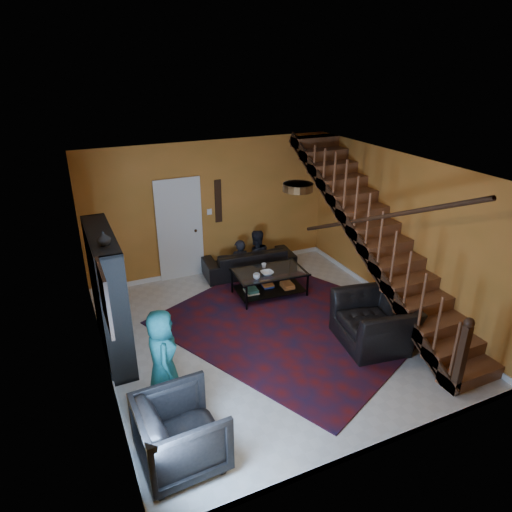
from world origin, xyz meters
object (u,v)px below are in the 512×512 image
at_px(armchair_left, 181,433).
at_px(coffee_table, 270,281).
at_px(bookshelf, 109,297).
at_px(sofa, 249,261).
at_px(armchair_right, 374,322).

distance_m(armchair_left, coffee_table, 4.15).
relative_size(bookshelf, sofa, 1.03).
bearing_deg(sofa, armchair_right, 108.49).
height_order(bookshelf, sofa, bookshelf).
relative_size(bookshelf, armchair_right, 1.67).
bearing_deg(armchair_right, bookshelf, -102.55).
distance_m(sofa, armchair_left, 5.04).
height_order(sofa, armchair_left, armchair_left).
height_order(bookshelf, coffee_table, bookshelf).
bearing_deg(armchair_left, armchair_right, -75.94).
bearing_deg(sofa, coffee_table, 92.80).
height_order(armchair_left, armchair_right, armchair_left).
relative_size(armchair_left, coffee_table, 0.68).
distance_m(bookshelf, armchair_right, 4.17).
height_order(bookshelf, armchair_right, bookshelf).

